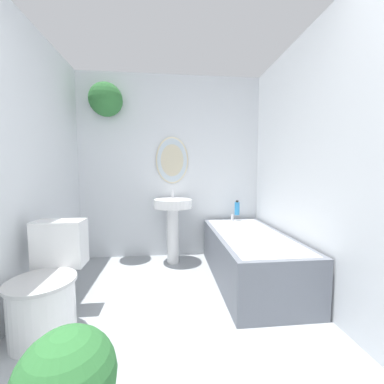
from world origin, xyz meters
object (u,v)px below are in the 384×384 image
(toilet, at_px, (48,288))
(pedestal_sink, at_px, (173,216))
(shampoo_bottle, at_px, (237,208))
(bathtub, at_px, (249,255))

(toilet, relative_size, pedestal_sink, 0.84)
(pedestal_sink, distance_m, shampoo_bottle, 0.86)
(toilet, height_order, shampoo_bottle, shampoo_bottle)
(pedestal_sink, bearing_deg, bathtub, -34.64)
(toilet, bearing_deg, shampoo_bottle, 36.06)
(pedestal_sink, bearing_deg, shampoo_bottle, 7.71)
(toilet, bearing_deg, pedestal_sink, 51.93)
(pedestal_sink, distance_m, bathtub, 1.02)
(bathtub, height_order, shampoo_bottle, shampoo_bottle)
(toilet, xyz_separation_m, shampoo_bottle, (1.77, 1.29, 0.35))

